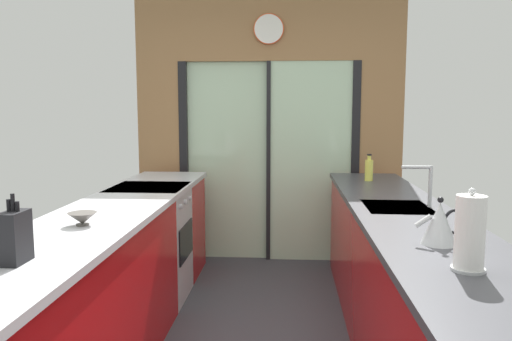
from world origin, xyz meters
The scene contains 11 objects.
ground_plane centered at (0.00, 0.60, -0.01)m, with size 5.04×7.60×0.02m, color #38383D.
back_wall_unit centered at (0.00, 2.40, 1.52)m, with size 2.64×0.12×2.70m.
left_counter_run centered at (-0.91, 0.13, 0.47)m, with size 0.62×3.80×0.92m.
right_counter_run centered at (0.91, 0.30, 0.46)m, with size 0.62×3.80×0.92m.
sink_faucet centered at (1.06, 0.55, 1.10)m, with size 0.19×0.02×0.26m.
oven_range centered at (-0.91, 1.25, 0.46)m, with size 0.60×0.60×0.92m.
mixing_bowl centered at (-0.89, -0.08, 0.96)m, with size 0.15×0.15×0.07m.
knife_block centered at (-0.89, -0.73, 1.03)m, with size 0.08×0.14×0.28m.
kettle centered at (0.89, -0.33, 1.02)m, with size 0.25×0.16×0.22m.
soap_bottle centered at (0.89, 1.69, 1.02)m, with size 0.07×0.07×0.23m.
paper_towel_roll centered at (0.89, -0.71, 1.07)m, with size 0.13×0.13×0.32m.
Camera 1 is at (0.20, -2.61, 1.54)m, focal length 35.09 mm.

